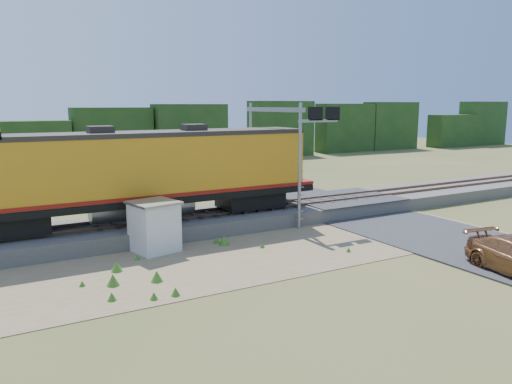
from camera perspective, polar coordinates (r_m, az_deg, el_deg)
ground at (r=25.00m, az=6.14°, el=-6.20°), size 140.00×140.00×0.00m
ballast at (r=29.81m, az=-0.59°, el=-2.70°), size 70.00×5.00×0.80m
rails at (r=29.71m, az=-0.59°, el=-1.80°), size 70.00×1.54×0.16m
dirt_shoulder at (r=24.33m, az=1.59°, el=-6.56°), size 26.00×8.00×0.03m
road at (r=29.99m, az=16.25°, el=-3.64°), size 7.00×66.00×0.86m
tree_line_north at (r=59.28m, az=-15.86°, el=5.82°), size 130.00×3.00×6.50m
weed_clumps at (r=23.29m, az=-1.08°, el=-7.36°), size 15.00×6.20×0.56m
locomotive at (r=26.68m, az=-13.55°, el=2.30°), size 19.97×3.05×5.15m
shed at (r=24.21m, az=-11.55°, el=-3.86°), size 2.44×2.44×2.44m
signal_gantry at (r=29.55m, az=3.27°, el=6.74°), size 2.79×6.20×7.05m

